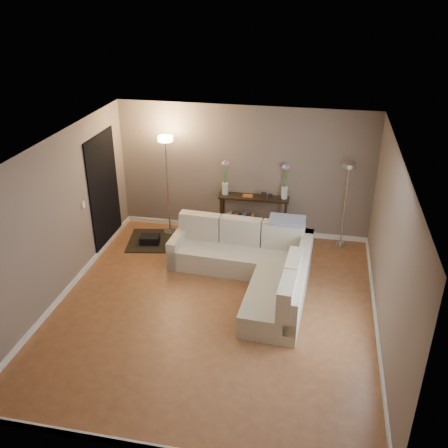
% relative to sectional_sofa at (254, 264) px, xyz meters
% --- Properties ---
extents(floor, '(5.00, 5.50, 0.01)m').
position_rel_sectional_sofa_xyz_m(floor, '(-0.50, -0.92, -0.33)').
color(floor, '#965D36').
rests_on(floor, ground).
extents(ceiling, '(5.00, 5.50, 0.01)m').
position_rel_sectional_sofa_xyz_m(ceiling, '(-0.50, -0.92, 2.28)').
color(ceiling, white).
rests_on(ceiling, ground).
extents(wall_back, '(5.00, 0.02, 2.60)m').
position_rel_sectional_sofa_xyz_m(wall_back, '(-0.50, 1.84, 0.98)').
color(wall_back, '#796B5D').
rests_on(wall_back, ground).
extents(wall_front, '(5.00, 0.02, 2.60)m').
position_rel_sectional_sofa_xyz_m(wall_front, '(-0.50, -3.68, 0.98)').
color(wall_front, '#796B5D').
rests_on(wall_front, ground).
extents(wall_left, '(0.02, 5.50, 2.60)m').
position_rel_sectional_sofa_xyz_m(wall_left, '(-3.01, -0.92, 0.98)').
color(wall_left, '#796B5D').
rests_on(wall_left, ground).
extents(wall_right, '(0.02, 5.50, 2.60)m').
position_rel_sectional_sofa_xyz_m(wall_right, '(2.01, -0.92, 0.98)').
color(wall_right, '#796B5D').
rests_on(wall_right, ground).
extents(baseboard_back, '(5.00, 0.03, 0.10)m').
position_rel_sectional_sofa_xyz_m(baseboard_back, '(-0.50, 1.82, -0.27)').
color(baseboard_back, white).
rests_on(baseboard_back, ground).
extents(baseboard_left, '(0.03, 5.50, 0.10)m').
position_rel_sectional_sofa_xyz_m(baseboard_left, '(-2.98, -0.92, -0.27)').
color(baseboard_left, white).
rests_on(baseboard_left, ground).
extents(baseboard_right, '(0.03, 5.50, 0.10)m').
position_rel_sectional_sofa_xyz_m(baseboard_right, '(1.99, -0.92, -0.27)').
color(baseboard_right, white).
rests_on(baseboard_right, ground).
extents(doorway, '(0.02, 1.20, 2.20)m').
position_rel_sectional_sofa_xyz_m(doorway, '(-2.98, 0.78, 0.78)').
color(doorway, black).
rests_on(doorway, ground).
extents(switch_plate, '(0.02, 0.08, 0.12)m').
position_rel_sectional_sofa_xyz_m(switch_plate, '(-2.98, -0.07, 0.88)').
color(switch_plate, white).
rests_on(switch_plate, ground).
extents(sectional_sofa, '(2.53, 2.52, 0.88)m').
position_rel_sectional_sofa_xyz_m(sectional_sofa, '(0.00, 0.00, 0.00)').
color(sectional_sofa, beige).
rests_on(sectional_sofa, floor).
extents(throw_blanket, '(0.63, 0.37, 0.08)m').
position_rel_sectional_sofa_xyz_m(throw_blanket, '(0.48, 0.59, 0.60)').
color(throw_blanket, gray).
rests_on(throw_blanket, sectional_sofa).
extents(console_table, '(1.39, 0.41, 0.85)m').
position_rel_sectional_sofa_xyz_m(console_table, '(-0.35, 1.71, 0.15)').
color(console_table, black).
rests_on(console_table, floor).
extents(leaning_mirror, '(0.98, 0.07, 0.76)m').
position_rel_sectional_sofa_xyz_m(leaning_mirror, '(-0.27, 1.89, 0.90)').
color(leaning_mirror, black).
rests_on(leaning_mirror, console_table).
extents(table_decor, '(0.59, 0.13, 0.14)m').
position_rel_sectional_sofa_xyz_m(table_decor, '(-0.26, 1.67, 0.54)').
color(table_decor, '#D45F25').
rests_on(table_decor, console_table).
extents(flower_vase_left, '(0.16, 0.13, 0.73)m').
position_rel_sectional_sofa_xyz_m(flower_vase_left, '(-0.85, 1.69, 0.81)').
color(flower_vase_left, silver).
rests_on(flower_vase_left, console_table).
extents(flower_vase_right, '(0.16, 0.13, 0.73)m').
position_rel_sectional_sofa_xyz_m(flower_vase_right, '(0.32, 1.72, 0.81)').
color(flower_vase_right, silver).
rests_on(flower_vase_right, console_table).
extents(floor_lamp_lit, '(0.33, 0.33, 2.03)m').
position_rel_sectional_sofa_xyz_m(floor_lamp_lit, '(-1.95, 1.46, 1.11)').
color(floor_lamp_lit, silver).
rests_on(floor_lamp_lit, floor).
extents(floor_lamp_unlit, '(0.30, 0.30, 1.68)m').
position_rel_sectional_sofa_xyz_m(floor_lamp_unlit, '(1.48, 1.61, 0.86)').
color(floor_lamp_unlit, silver).
rests_on(floor_lamp_unlit, floor).
extents(charcoal_rug, '(1.47, 1.21, 0.02)m').
position_rel_sectional_sofa_xyz_m(charcoal_rug, '(-1.99, 1.07, -0.32)').
color(charcoal_rug, black).
rests_on(charcoal_rug, floor).
extents(black_bag, '(0.41, 0.33, 0.24)m').
position_rel_sectional_sofa_xyz_m(black_bag, '(-2.20, 0.92, -0.28)').
color(black_bag, black).
rests_on(black_bag, charcoal_rug).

